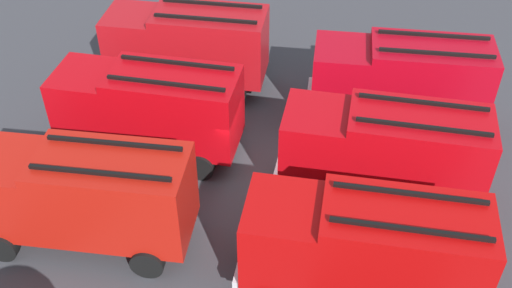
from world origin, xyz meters
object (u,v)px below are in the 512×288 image
Objects in this scene: fire_truck_1 at (187,44)px; traffic_cone_0 at (449,240)px; firefighter_1 at (145,23)px; fire_truck_5 at (84,194)px; fire_truck_0 at (401,78)px; fire_truck_2 at (384,149)px; firefighter_0 at (210,33)px; traffic_cone_1 at (394,155)px; fire_truck_4 at (365,246)px; fire_truck_3 at (149,107)px; traffic_cone_2 at (49,162)px.

fire_truck_1 is 13.73m from traffic_cone_0.
fire_truck_5 is at bearing -32.69° from firefighter_1.
fire_truck_0 is at bearing -70.69° from traffic_cone_0.
fire_truck_2 is at bearing -159.56° from fire_truck_5.
fire_truck_0 is at bearing -96.07° from fire_truck_2.
firefighter_0 is 2.80× the size of traffic_cone_1.
traffic_cone_0 is (-2.70, -2.56, -1.78)m from fire_truck_4.
traffic_cone_2 is at bearing 26.97° from fire_truck_3.
fire_truck_4 is at bearing 80.78° from fire_truck_0.
traffic_cone_2 is at bearing -48.07° from fire_truck_5.
fire_truck_1 is 1.00× the size of fire_truck_5.
firefighter_1 is (3.38, 0.06, 0.11)m from firefighter_0.
fire_truck_5 is at bearing 12.88° from traffic_cone_0.
fire_truck_0 is at bearing 27.19° from firefighter_1.
fire_truck_0 is at bearing -155.28° from firefighter_0.
traffic_cone_1 is (-9.35, -1.75, -1.85)m from fire_truck_3.
fire_truck_1 is 4.02× the size of firefighter_1.
fire_truck_5 is 12.48× the size of traffic_cone_2.
fire_truck_1 is at bearing -51.70° from fire_truck_4.
fire_truck_0 is 12.44× the size of traffic_cone_1.
traffic_cone_0 is at bearing 138.39° from fire_truck_2.
fire_truck_0 is 1.02× the size of fire_truck_3.
fire_truck_4 reaches higher than firefighter_1.
fire_truck_1 is 12.42× the size of traffic_cone_2.
fire_truck_2 is at bearing 145.33° from fire_truck_1.
fire_truck_4 is 4.12m from traffic_cone_0.
traffic_cone_2 is at bearing 16.45° from traffic_cone_1.
traffic_cone_2 is (3.30, -2.89, -1.86)m from fire_truck_5.
fire_truck_2 and fire_truck_5 have the same top height.
firefighter_0 is (8.99, -12.80, -1.22)m from fire_truck_4.
traffic_cone_2 is (3.28, 10.02, -0.64)m from firefighter_0.
traffic_cone_0 is 1.25× the size of traffic_cone_2.
fire_truck_2 is 8.90m from fire_truck_3.
fire_truck_2 is 4.38× the size of firefighter_0.
fire_truck_2 is 1.00× the size of fire_truck_3.
firefighter_1 is 18.19m from traffic_cone_0.
fire_truck_3 is at bearing -99.23° from fire_truck_5.
fire_truck_3 is at bearing -149.73° from traffic_cone_2.
fire_truck_3 is (-0.17, 4.80, 0.00)m from fire_truck_1.
traffic_cone_1 is (-9.56, 6.22, -0.64)m from firefighter_0.
fire_truck_0 reaches higher than traffic_cone_0.
fire_truck_1 is at bearing -9.35° from fire_truck_0.
traffic_cone_0 is at bearing 179.16° from traffic_cone_2.
firefighter_0 is 2.25× the size of traffic_cone_0.
traffic_cone_0 reaches higher than traffic_cone_1.
fire_truck_2 and fire_truck_4 have the same top height.
fire_truck_0 is 9.30m from fire_truck_1.
firefighter_0 is at bearing -27.81° from fire_truck_0.
fire_truck_0 is 1.02× the size of fire_truck_2.
fire_truck_1 is at bearing 136.38° from firefighter_0.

